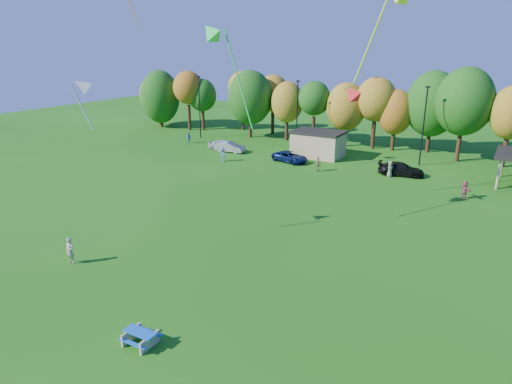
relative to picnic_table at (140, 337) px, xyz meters
The scene contains 18 objects.
ground 2.53m from the picnic_table, 31.08° to the left, with size 160.00×160.00×0.00m, color #19600F.
tree_line 47.14m from the picnic_table, 88.64° to the left, with size 93.57×10.55×11.15m.
lamp_posts 41.74m from the picnic_table, 84.28° to the left, with size 64.50×0.25×9.09m.
utility_building 40.09m from the picnic_table, 101.31° to the left, with size 6.30×4.30×3.25m.
picnic_table is the anchor object (origin of this frame).
kite_flyer 10.60m from the picnic_table, 158.75° to the left, with size 0.66×0.43×1.81m, color tan.
car_a 41.66m from the picnic_table, 119.23° to the left, with size 1.58×3.94×1.34m, color silver.
car_b 40.23m from the picnic_table, 117.73° to the left, with size 1.41×4.05×1.33m, color #99999E.
car_c 36.22m from the picnic_table, 105.36° to the left, with size 2.09×4.54×1.26m, color #0C1B4D.
car_d 35.97m from the picnic_table, 84.67° to the left, with size 1.97×4.83×1.40m, color black.
far_person_0 45.87m from the picnic_table, 125.78° to the left, with size 0.80×0.62×1.64m, color #5382B8.
far_person_1 34.71m from the picnic_table, 85.94° to the left, with size 0.84×0.54×1.71m, color gray.
far_person_2 35.22m from the picnic_table, 118.28° to the left, with size 1.09×0.63×1.69m, color #466C9A.
far_person_3 32.65m from the picnic_table, 71.61° to the left, with size 1.54×0.49×1.66m, color #A4445B.
far_person_4 33.16m from the picnic_table, 98.74° to the left, with size 0.95×0.40×1.63m, color #8D8D56.
kite_0 20.33m from the picnic_table, 111.30° to the left, with size 4.32×1.60×7.38m.
kite_1 16.11m from the picnic_table, 59.52° to the left, with size 1.36×1.17×1.17m.
kite_8 16.71m from the picnic_table, 147.20° to the left, with size 1.98×1.92×3.50m.
Camera 1 is at (11.98, -14.31, 13.68)m, focal length 32.00 mm.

